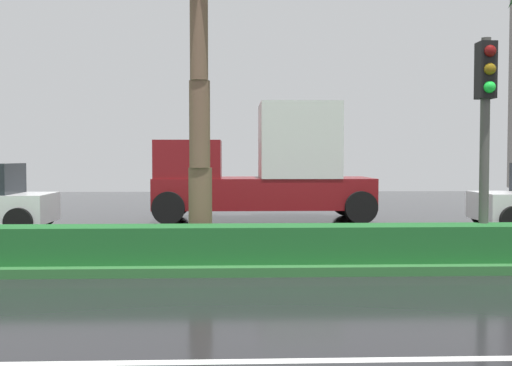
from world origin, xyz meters
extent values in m
cube|color=black|center=(0.00, 9.00, -0.05)|extent=(90.00, 42.00, 0.10)
cube|color=white|center=(0.00, 2.00, 0.00)|extent=(81.00, 0.14, 0.01)
cube|color=#2D6B33|center=(0.00, 8.00, 0.07)|extent=(85.50, 4.00, 0.15)
cube|color=#1E6028|center=(0.00, 6.60, 0.45)|extent=(76.50, 0.70, 0.60)
cylinder|color=brown|center=(0.37, 7.55, 0.92)|extent=(0.42, 0.42, 1.54)
cylinder|color=brown|center=(0.37, 7.49, 2.46)|extent=(0.37, 0.37, 1.54)
cylinder|color=brown|center=(0.37, 7.43, 4.00)|extent=(0.32, 0.32, 1.54)
cylinder|color=#4C4C47|center=(5.25, 6.84, 2.03)|extent=(0.16, 0.16, 3.75)
cube|color=black|center=(5.25, 6.84, 3.35)|extent=(0.28, 0.32, 0.96)
sphere|color=maroon|center=(5.25, 6.67, 3.65)|extent=(0.20, 0.20, 0.20)
sphere|color=#7F600F|center=(5.25, 6.67, 3.35)|extent=(0.20, 0.20, 0.20)
sphere|color=#1EEA3F|center=(5.25, 6.67, 3.05)|extent=(0.20, 0.20, 0.20)
cylinder|color=black|center=(-4.11, 11.27, 0.34)|extent=(0.68, 0.22, 0.68)
cylinder|color=black|center=(-4.11, 13.07, 0.34)|extent=(0.68, 0.22, 0.68)
cube|color=maroon|center=(1.87, 14.92, 0.81)|extent=(6.40, 2.30, 0.90)
cube|color=maroon|center=(-0.33, 14.92, 1.81)|extent=(1.90, 2.21, 1.10)
cube|color=silver|center=(2.92, 14.92, 2.36)|extent=(2.30, 2.35, 2.20)
cylinder|color=black|center=(-0.83, 13.75, 0.46)|extent=(0.92, 0.30, 0.92)
cylinder|color=black|center=(-0.83, 16.09, 0.46)|extent=(0.92, 0.30, 0.92)
cylinder|color=black|center=(4.57, 13.75, 0.46)|extent=(0.92, 0.30, 0.92)
cylinder|color=black|center=(4.57, 16.09, 0.46)|extent=(0.92, 0.30, 0.92)
cylinder|color=black|center=(7.81, 13.11, 0.34)|extent=(0.68, 0.22, 0.68)
camera|label=1|loc=(0.95, -3.68, 1.89)|focal=43.93mm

